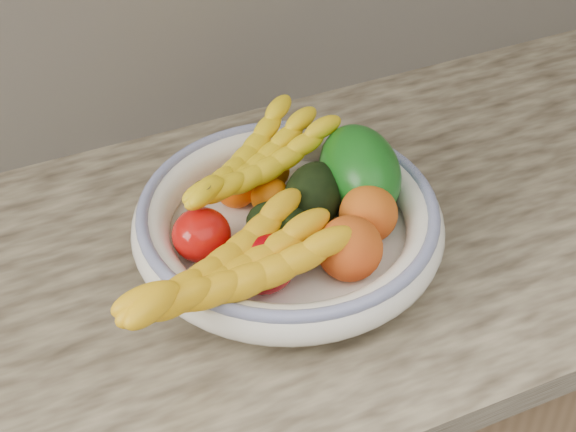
{
  "coord_description": "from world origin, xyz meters",
  "views": [
    {
      "loc": [
        -0.34,
        0.91,
        1.67
      ],
      "look_at": [
        0.0,
        1.66,
        0.96
      ],
      "focal_mm": 55.0,
      "sensor_mm": 36.0,
      "label": 1
    }
  ],
  "objects_px": {
    "green_mango": "(360,171)",
    "banana_bunch_front": "(232,277)",
    "banana_bunch_back": "(255,167)",
    "fruit_bowl": "(288,223)"
  },
  "relations": [
    {
      "from": "fruit_bowl",
      "to": "banana_bunch_back",
      "type": "xyz_separation_m",
      "value": [
        -0.01,
        0.07,
        0.04
      ]
    },
    {
      "from": "green_mango",
      "to": "banana_bunch_back",
      "type": "xyz_separation_m",
      "value": [
        -0.13,
        0.05,
        0.01
      ]
    },
    {
      "from": "green_mango",
      "to": "banana_bunch_front",
      "type": "relative_size",
      "value": 0.48
    },
    {
      "from": "green_mango",
      "to": "banana_bunch_front",
      "type": "height_order",
      "value": "green_mango"
    },
    {
      "from": "green_mango",
      "to": "banana_bunch_back",
      "type": "distance_m",
      "value": 0.14
    },
    {
      "from": "green_mango",
      "to": "banana_bunch_front",
      "type": "bearing_deg",
      "value": -145.52
    },
    {
      "from": "banana_bunch_back",
      "to": "banana_bunch_front",
      "type": "xyz_separation_m",
      "value": [
        -0.1,
        -0.17,
        -0.01
      ]
    },
    {
      "from": "green_mango",
      "to": "banana_bunch_back",
      "type": "relative_size",
      "value": 0.56
    },
    {
      "from": "banana_bunch_back",
      "to": "green_mango",
      "type": "bearing_deg",
      "value": -49.46
    },
    {
      "from": "fruit_bowl",
      "to": "banana_bunch_front",
      "type": "xyz_separation_m",
      "value": [
        -0.11,
        -0.09,
        0.03
      ]
    }
  ]
}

